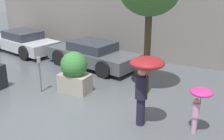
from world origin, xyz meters
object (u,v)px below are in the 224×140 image
(person_adult, at_px, (145,74))
(person_child, at_px, (200,99))
(parking_meter, at_px, (39,67))
(planter_box, at_px, (74,72))
(parked_car_near, at_px, (93,54))
(parked_car_far, at_px, (23,42))

(person_adult, bearing_deg, person_child, 26.21)
(person_child, height_order, parking_meter, parking_meter)
(planter_box, xyz_separation_m, parked_car_near, (-0.93, 2.80, -0.21))
(person_child, relative_size, parked_car_far, 0.29)
(person_adult, height_order, parked_car_near, person_adult)
(planter_box, height_order, person_adult, person_adult)
(parked_car_near, relative_size, parking_meter, 3.50)
(person_adult, xyz_separation_m, parked_car_far, (-8.52, 4.28, -0.97))
(parked_car_near, bearing_deg, person_child, -112.77)
(planter_box, distance_m, parked_car_near, 2.96)
(person_child, distance_m, parking_meter, 5.53)
(planter_box, bearing_deg, parked_car_far, 149.80)
(parked_car_far, bearing_deg, planter_box, -107.69)
(person_child, xyz_separation_m, parking_meter, (-5.52, 0.24, -0.06))
(planter_box, distance_m, person_adult, 3.32)
(planter_box, distance_m, parking_meter, 1.23)
(person_adult, height_order, parking_meter, person_adult)
(person_child, bearing_deg, parked_car_far, 140.41)
(person_child, relative_size, parked_car_near, 0.28)
(parked_car_near, relative_size, parked_car_far, 1.02)
(parked_car_near, bearing_deg, person_adult, -123.35)
(parked_car_near, bearing_deg, parked_car_far, 96.24)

